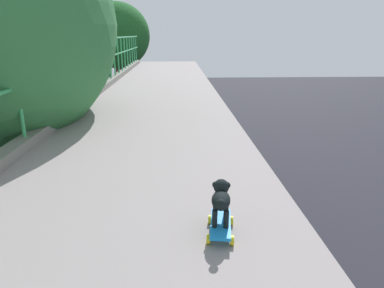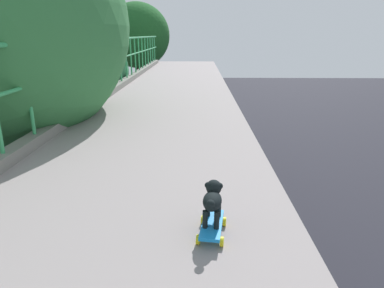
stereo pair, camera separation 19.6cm
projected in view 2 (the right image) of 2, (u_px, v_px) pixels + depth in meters
The scene contains 6 objects.
car_green_fifth at pixel (31, 226), 12.47m from camera, with size 1.74×4.49×1.31m.
city_bus at pixel (53, 122), 22.82m from camera, with size 2.56×10.99×3.03m.
roadside_tree_far at pixel (68, 74), 11.09m from camera, with size 3.88×3.88×7.56m.
roadside_tree_farthest at pixel (137, 36), 22.01m from camera, with size 4.11×4.11×9.19m.
toy_skateboard at pixel (212, 226), 2.42m from camera, with size 0.23×0.42×0.09m.
small_dog at pixel (213, 198), 2.40m from camera, with size 0.16×0.32×0.28m.
Camera 2 is at (1.83, -0.83, 7.24)m, focal length 32.36 mm.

